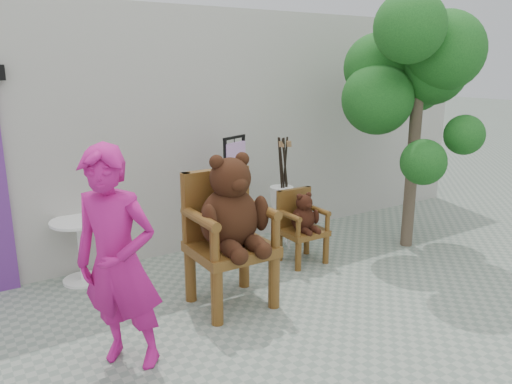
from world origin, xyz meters
TOP-DOWN VIEW (x-y plane):
  - ground_plane at (0.00, 0.00)m, footprint 60.00×60.00m
  - back_wall at (0.00, 3.10)m, footprint 9.00×1.00m
  - chair_big at (-0.66, 1.03)m, footprint 0.76×0.80m
  - chair_small at (0.60, 1.53)m, footprint 0.50×0.47m
  - person at (-1.92, 0.46)m, footprint 0.77×0.77m
  - cafe_table at (-1.78, 2.35)m, footprint 0.60×0.60m
  - display_stand at (-0.01, 2.04)m, footprint 0.55×0.50m
  - stool_bucket at (0.67, 2.04)m, footprint 0.32×0.32m
  - tree at (2.08, 1.27)m, footprint 1.84×1.70m

SIDE VIEW (x-z plane):
  - ground_plane at x=0.00m, z-range 0.00..0.00m
  - cafe_table at x=-1.78m, z-range 0.09..0.79m
  - chair_small at x=0.60m, z-range 0.09..0.96m
  - display_stand at x=-0.01m, z-range -0.17..1.34m
  - stool_bucket at x=0.67m, z-range -0.08..1.37m
  - chair_big at x=-0.66m, z-range 0.11..1.64m
  - person at x=-1.92m, z-range 0.00..1.80m
  - back_wall at x=0.00m, z-range 0.00..3.00m
  - tree at x=2.08m, z-range 0.67..3.79m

